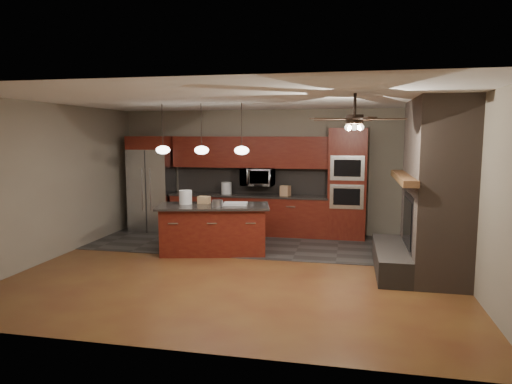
% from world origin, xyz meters
% --- Properties ---
extents(ground, '(7.00, 7.00, 0.00)m').
position_xyz_m(ground, '(0.00, 0.00, 0.00)').
color(ground, brown).
rests_on(ground, ground).
extents(ceiling, '(7.00, 6.00, 0.02)m').
position_xyz_m(ceiling, '(0.00, 0.00, 2.80)').
color(ceiling, white).
rests_on(ceiling, back_wall).
extents(back_wall, '(7.00, 0.02, 2.80)m').
position_xyz_m(back_wall, '(0.00, 3.00, 1.40)').
color(back_wall, gray).
rests_on(back_wall, ground).
extents(right_wall, '(0.02, 6.00, 2.80)m').
position_xyz_m(right_wall, '(3.50, 0.00, 1.40)').
color(right_wall, gray).
rests_on(right_wall, ground).
extents(left_wall, '(0.02, 6.00, 2.80)m').
position_xyz_m(left_wall, '(-3.50, 0.00, 1.40)').
color(left_wall, gray).
rests_on(left_wall, ground).
extents(slate_tile_patch, '(7.00, 2.40, 0.01)m').
position_xyz_m(slate_tile_patch, '(0.00, 1.80, 0.01)').
color(slate_tile_patch, '#35322F').
rests_on(slate_tile_patch, ground).
extents(fireplace_column, '(1.30, 2.10, 2.80)m').
position_xyz_m(fireplace_column, '(3.04, 0.40, 1.30)').
color(fireplace_column, brown).
rests_on(fireplace_column, ground).
extents(back_cabinetry, '(3.59, 0.64, 2.20)m').
position_xyz_m(back_cabinetry, '(-0.48, 2.74, 0.89)').
color(back_cabinetry, '#622012').
rests_on(back_cabinetry, ground).
extents(oven_tower, '(0.80, 0.63, 2.38)m').
position_xyz_m(oven_tower, '(1.70, 2.69, 1.19)').
color(oven_tower, '#622012').
rests_on(oven_tower, ground).
extents(microwave, '(0.73, 0.41, 0.50)m').
position_xyz_m(microwave, '(-0.27, 2.75, 1.30)').
color(microwave, silver).
rests_on(microwave, back_cabinetry).
extents(refrigerator, '(0.95, 0.75, 2.20)m').
position_xyz_m(refrigerator, '(-2.76, 2.62, 1.10)').
color(refrigerator, silver).
rests_on(refrigerator, ground).
extents(kitchen_island, '(2.24, 1.38, 0.92)m').
position_xyz_m(kitchen_island, '(-0.75, 0.91, 0.47)').
color(kitchen_island, '#622012').
rests_on(kitchen_island, ground).
extents(white_bucket, '(0.27, 0.27, 0.26)m').
position_xyz_m(white_bucket, '(-1.31, 0.93, 1.05)').
color(white_bucket, silver).
rests_on(white_bucket, kitchen_island).
extents(paint_can, '(0.26, 0.26, 0.13)m').
position_xyz_m(paint_can, '(-0.62, 0.72, 0.99)').
color(paint_can, '#A0A0A5').
rests_on(paint_can, kitchen_island).
extents(paint_tray, '(0.48, 0.37, 0.04)m').
position_xyz_m(paint_tray, '(-0.35, 1.03, 0.94)').
color(paint_tray, silver).
rests_on(paint_tray, kitchen_island).
extents(cardboard_box, '(0.23, 0.18, 0.14)m').
position_xyz_m(cardboard_box, '(-0.99, 1.07, 0.99)').
color(cardboard_box, '#A68056').
rests_on(cardboard_box, kitchen_island).
extents(counter_bucket, '(0.26, 0.26, 0.27)m').
position_xyz_m(counter_bucket, '(-0.99, 2.70, 1.03)').
color(counter_bucket, silver).
rests_on(counter_bucket, back_cabinetry).
extents(counter_box, '(0.24, 0.22, 0.22)m').
position_xyz_m(counter_box, '(0.37, 2.65, 1.01)').
color(counter_box, tan).
rests_on(counter_box, back_cabinetry).
extents(pendant_left, '(0.26, 0.26, 0.92)m').
position_xyz_m(pendant_left, '(-1.65, 0.70, 1.96)').
color(pendant_left, black).
rests_on(pendant_left, ceiling).
extents(pendant_center, '(0.26, 0.26, 0.92)m').
position_xyz_m(pendant_center, '(-0.90, 0.70, 1.96)').
color(pendant_center, black).
rests_on(pendant_center, ceiling).
extents(pendant_right, '(0.26, 0.26, 0.92)m').
position_xyz_m(pendant_right, '(-0.15, 0.70, 1.96)').
color(pendant_right, black).
rests_on(pendant_right, ceiling).
extents(ceiling_fan, '(1.27, 1.33, 0.41)m').
position_xyz_m(ceiling_fan, '(1.80, -0.80, 2.46)').
color(ceiling_fan, black).
rests_on(ceiling_fan, ceiling).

